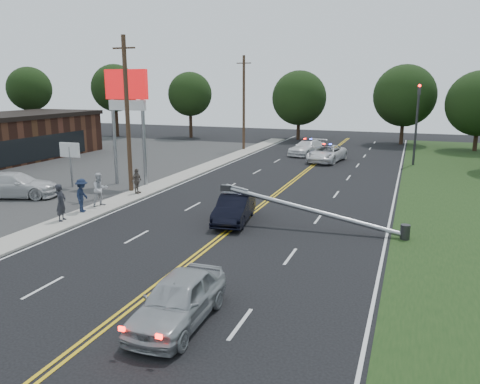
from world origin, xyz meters
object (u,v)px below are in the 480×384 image
at_px(crashed_sedan, 234,208).
at_px(emergency_a, 327,154).
at_px(fallen_streetlight, 321,212).
at_px(waiting_sedan, 178,300).
at_px(emergency_b, 307,148).
at_px(bystander_b, 100,189).
at_px(small_sign, 70,154).
at_px(parked_car, 15,185).
at_px(pylon_sign, 127,99).
at_px(bystander_a, 61,202).
at_px(bystander_d, 137,181).
at_px(utility_pole_far, 244,103).
at_px(traffic_signal, 417,117).
at_px(utility_pole_mid, 127,115).
at_px(bystander_c, 82,195).

bearing_deg(crashed_sedan, emergency_a, 78.53).
xyz_separation_m(fallen_streetlight, waiting_sedan, (-2.25, -10.54, -0.18)).
bearing_deg(emergency_b, bystander_b, -87.25).
relative_size(small_sign, bystander_b, 1.60).
xyz_separation_m(crashed_sedan, parked_car, (-14.98, 0.29, 0.07)).
distance_m(pylon_sign, bystander_a, 10.71).
bearing_deg(crashed_sedan, bystander_d, 148.16).
relative_size(utility_pole_far, emergency_b, 1.93).
distance_m(parked_car, emergency_b, 27.92).
xyz_separation_m(pylon_sign, parked_car, (-4.79, -5.78, -5.21)).
xyz_separation_m(crashed_sedan, waiting_sedan, (2.24, -10.47, 0.02)).
distance_m(fallen_streetlight, utility_pole_far, 29.54).
height_order(traffic_signal, utility_pole_mid, utility_pole_mid).
height_order(pylon_sign, bystander_b, pylon_sign).
distance_m(parked_car, emergency_a, 26.35).
height_order(traffic_signal, crashed_sedan, traffic_signal).
xyz_separation_m(utility_pole_mid, utility_pole_far, (0.00, 22.00, 0.00)).
height_order(utility_pole_far, bystander_a, utility_pole_far).
height_order(crashed_sedan, bystander_d, bystander_d).
height_order(bystander_c, bystander_d, bystander_c).
height_order(small_sign, bystander_c, small_sign).
xyz_separation_m(small_sign, bystander_d, (5.65, -0.62, -1.39)).
distance_m(small_sign, emergency_b, 24.05).
bearing_deg(utility_pole_mid, emergency_a, 59.92).
bearing_deg(bystander_d, bystander_b, 176.64).
xyz_separation_m(small_sign, utility_pole_mid, (4.80, 0.00, 2.75)).
bearing_deg(emergency_b, waiting_sedan, -65.90).
distance_m(traffic_signal, crashed_sedan, 23.94).
relative_size(traffic_signal, bystander_d, 4.29).
relative_size(traffic_signal, utility_pole_mid, 0.70).
relative_size(parked_car, bystander_c, 2.93).
height_order(traffic_signal, parked_car, traffic_signal).
bearing_deg(utility_pole_mid, bystander_b, -81.51).
bearing_deg(parked_car, utility_pole_far, -33.32).
bearing_deg(waiting_sedan, small_sign, 136.03).
relative_size(parked_car, bystander_b, 2.80).
distance_m(emergency_b, bystander_c, 27.11).
bearing_deg(bystander_a, crashed_sedan, -83.70).
relative_size(parked_car, bystander_a, 2.82).
relative_size(small_sign, emergency_b, 0.60).
distance_m(traffic_signal, parked_car, 32.28).
relative_size(small_sign, bystander_c, 1.67).
height_order(utility_pole_far, waiting_sedan, utility_pole_far).
relative_size(traffic_signal, bystander_b, 3.64).
xyz_separation_m(bystander_c, bystander_d, (0.34, 4.91, -0.11)).
distance_m(parked_car, bystander_c, 6.83).
bearing_deg(bystander_b, parked_car, 113.68).
height_order(emergency_a, bystander_d, bystander_d).
relative_size(traffic_signal, parked_car, 1.30).
bearing_deg(bystander_a, emergency_a, -36.00).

